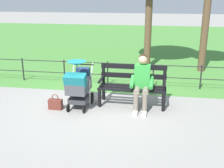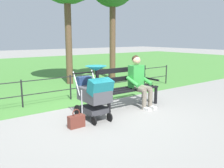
{
  "view_description": "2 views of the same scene",
  "coord_description": "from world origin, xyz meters",
  "px_view_note": "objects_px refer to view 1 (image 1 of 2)",
  "views": [
    {
      "loc": [
        -1.37,
        6.29,
        2.64
      ],
      "look_at": [
        -0.41,
        0.25,
        0.61
      ],
      "focal_mm": 44.99,
      "sensor_mm": 36.0,
      "label": 1
    },
    {
      "loc": [
        2.97,
        4.45,
        1.71
      ],
      "look_at": [
        -0.25,
        0.1,
        0.66
      ],
      "focal_mm": 38.59,
      "sensor_mm": 36.0,
      "label": 2
    }
  ],
  "objects_px": {
    "person_on_bench": "(142,81)",
    "stroller": "(79,84)",
    "park_bench": "(133,83)",
    "handbag": "(55,104)"
  },
  "relations": [
    {
      "from": "park_bench",
      "to": "person_on_bench",
      "type": "height_order",
      "value": "person_on_bench"
    },
    {
      "from": "person_on_bench",
      "to": "park_bench",
      "type": "bearing_deg",
      "value": -44.24
    },
    {
      "from": "handbag",
      "to": "person_on_bench",
      "type": "bearing_deg",
      "value": -169.0
    },
    {
      "from": "stroller",
      "to": "handbag",
      "type": "bearing_deg",
      "value": 17.83
    },
    {
      "from": "person_on_bench",
      "to": "handbag",
      "type": "bearing_deg",
      "value": 11.0
    },
    {
      "from": "park_bench",
      "to": "stroller",
      "type": "height_order",
      "value": "stroller"
    },
    {
      "from": "park_bench",
      "to": "person_on_bench",
      "type": "xyz_separation_m",
      "value": [
        -0.23,
        0.22,
        0.15
      ]
    },
    {
      "from": "person_on_bench",
      "to": "stroller",
      "type": "xyz_separation_m",
      "value": [
        1.45,
        0.21,
        -0.08
      ]
    },
    {
      "from": "stroller",
      "to": "handbag",
      "type": "xyz_separation_m",
      "value": [
        0.53,
        0.17,
        -0.47
      ]
    },
    {
      "from": "stroller",
      "to": "handbag",
      "type": "height_order",
      "value": "stroller"
    }
  ]
}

